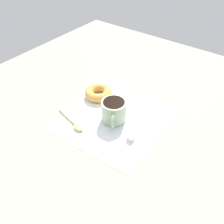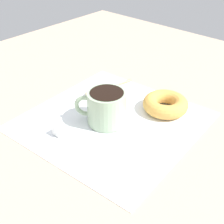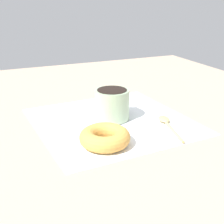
# 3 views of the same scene
# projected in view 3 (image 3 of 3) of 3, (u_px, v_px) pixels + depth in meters

# --- Properties ---
(ground_plane) EXTENTS (1.20, 1.20, 0.02)m
(ground_plane) POSITION_uv_depth(u_px,v_px,m) (98.00, 125.00, 0.71)
(ground_plane) COLOR tan
(napkin) EXTENTS (0.35, 0.35, 0.00)m
(napkin) POSITION_uv_depth(u_px,v_px,m) (112.00, 121.00, 0.70)
(napkin) COLOR white
(napkin) RESTS_ON ground_plane
(coffee_cup) EXTENTS (0.10, 0.08, 0.07)m
(coffee_cup) POSITION_uv_depth(u_px,v_px,m) (112.00, 104.00, 0.70)
(coffee_cup) COLOR #9EB793
(coffee_cup) RESTS_ON napkin
(donut) EXTENTS (0.10, 0.10, 0.03)m
(donut) POSITION_uv_depth(u_px,v_px,m) (105.00, 137.00, 0.58)
(donut) COLOR gold
(donut) RESTS_ON napkin
(spoon) EXTENTS (0.04, 0.13, 0.01)m
(spoon) POSITION_uv_depth(u_px,v_px,m) (167.00, 122.00, 0.68)
(spoon) COLOR #D8B772
(spoon) RESTS_ON napkin
(sugar_cube) EXTENTS (0.02, 0.02, 0.02)m
(sugar_cube) POSITION_uv_depth(u_px,v_px,m) (112.00, 100.00, 0.80)
(sugar_cube) COLOR white
(sugar_cube) RESTS_ON napkin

